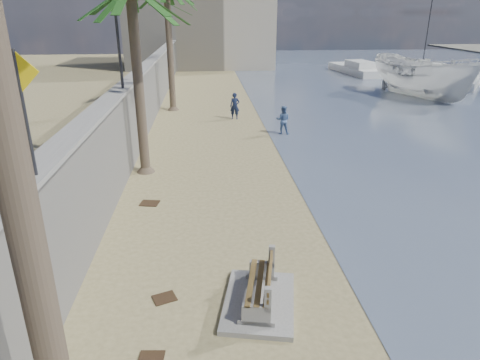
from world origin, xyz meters
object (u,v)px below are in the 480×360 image
yacht_near (463,80)px  yacht_far (355,70)px  boat_cruiser (424,74)px  sailboat_west (422,67)px  person_b (283,118)px  person_a (235,104)px  bench_far (259,289)px

yacht_near → yacht_far: size_ratio=1.10×
boat_cruiser → sailboat_west: 20.21m
person_b → boat_cruiser: size_ratio=0.40×
person_a → boat_cruiser: size_ratio=0.43×
person_b → boat_cruiser: (13.43, 10.34, 0.99)m
sailboat_west → person_a: bearing=-135.6°
bench_far → yacht_near: bearing=53.2°
yacht_near → sailboat_west: sailboat_west is taller
person_a → sailboat_west: sailboat_west is taller
bench_far → sailboat_west: sailboat_west is taller
boat_cruiser → bench_far: bearing=-144.0°
yacht_far → person_b: bearing=146.8°
person_a → yacht_near: person_a is taller
yacht_far → sailboat_west: 9.79m
yacht_far → sailboat_west: sailboat_west is taller
bench_far → sailboat_west: bearing=59.6°
person_a → sailboat_west: size_ratio=0.19×
bench_far → person_a: 19.39m
person_a → boat_cruiser: 17.20m
bench_far → yacht_far: bearing=68.3°
yacht_near → sailboat_west: 11.48m
bench_far → yacht_far: yacht_far is taller
yacht_far → sailboat_west: size_ratio=0.93×
person_b → yacht_near: 26.98m
person_a → boat_cruiser: (15.94, 6.40, 0.91)m
yacht_near → sailboat_west: (1.48, 11.38, -0.01)m
bench_far → yacht_far: 44.20m
yacht_far → sailboat_west: (9.40, 2.70, -0.01)m
person_a → yacht_far: size_ratio=0.20×
sailboat_west → bench_far: bearing=-120.4°
person_a → yacht_far: bearing=62.0°
person_b → sailboat_west: bearing=-114.6°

